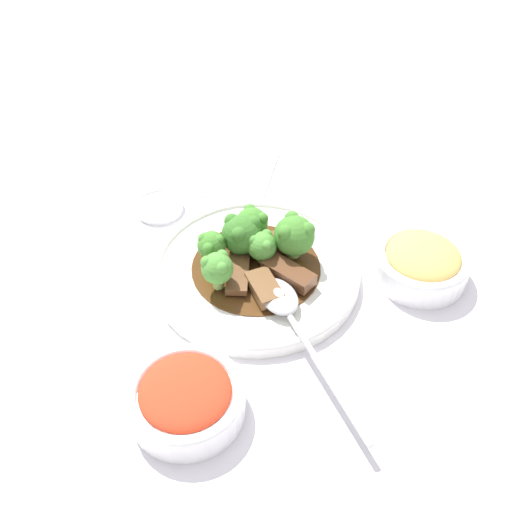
# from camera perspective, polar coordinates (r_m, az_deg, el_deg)

# --- Properties ---
(ground_plane) EXTENTS (4.00, 4.00, 0.00)m
(ground_plane) POSITION_cam_1_polar(r_m,az_deg,el_deg) (0.75, -0.00, -1.88)
(ground_plane) COLOR silver
(main_plate) EXTENTS (0.26, 0.26, 0.02)m
(main_plate) POSITION_cam_1_polar(r_m,az_deg,el_deg) (0.74, -0.00, -1.34)
(main_plate) COLOR white
(main_plate) RESTS_ON ground_plane
(beef_strip_0) EXTENTS (0.04, 0.06, 0.01)m
(beef_strip_0) POSITION_cam_1_polar(r_m,az_deg,el_deg) (0.75, 1.21, 1.24)
(beef_strip_0) COLOR brown
(beef_strip_0) RESTS_ON main_plate
(beef_strip_1) EXTENTS (0.07, 0.03, 0.01)m
(beef_strip_1) POSITION_cam_1_polar(r_m,az_deg,el_deg) (0.72, -1.70, -1.53)
(beef_strip_1) COLOR brown
(beef_strip_1) RESTS_ON main_plate
(beef_strip_2) EXTENTS (0.06, 0.07, 0.02)m
(beef_strip_2) POSITION_cam_1_polar(r_m,az_deg,el_deg) (0.71, 3.10, -1.61)
(beef_strip_2) COLOR #56331E
(beef_strip_2) RESTS_ON main_plate
(beef_strip_3) EXTENTS (0.06, 0.05, 0.01)m
(beef_strip_3) POSITION_cam_1_polar(r_m,az_deg,el_deg) (0.70, 0.81, -3.04)
(beef_strip_3) COLOR brown
(beef_strip_3) RESTS_ON main_plate
(broccoli_floret_0) EXTENTS (0.05, 0.05, 0.05)m
(broccoli_floret_0) POSITION_cam_1_polar(r_m,az_deg,el_deg) (0.73, -1.41, 2.14)
(broccoli_floret_0) COLOR #8EB756
(broccoli_floret_0) RESTS_ON main_plate
(broccoli_floret_1) EXTENTS (0.04, 0.04, 0.04)m
(broccoli_floret_1) POSITION_cam_1_polar(r_m,az_deg,el_deg) (0.72, 0.57, 0.99)
(broccoli_floret_1) COLOR #8EB756
(broccoli_floret_1) RESTS_ON main_plate
(broccoli_floret_2) EXTENTS (0.05, 0.05, 0.06)m
(broccoli_floret_2) POSITION_cam_1_polar(r_m,az_deg,el_deg) (0.73, 3.67, 2.02)
(broccoli_floret_2) COLOR #8EB756
(broccoli_floret_2) RESTS_ON main_plate
(broccoli_floret_3) EXTENTS (0.04, 0.04, 0.04)m
(broccoli_floret_3) POSITION_cam_1_polar(r_m,az_deg,el_deg) (0.72, -4.34, 0.81)
(broccoli_floret_3) COLOR #7FA84C
(broccoli_floret_3) RESTS_ON main_plate
(broccoli_floret_4) EXTENTS (0.04, 0.04, 0.05)m
(broccoli_floret_4) POSITION_cam_1_polar(r_m,az_deg,el_deg) (0.69, -3.72, -1.14)
(broccoli_floret_4) COLOR #8EB756
(broccoli_floret_4) RESTS_ON main_plate
(broccoli_floret_5) EXTENTS (0.04, 0.04, 0.04)m
(broccoli_floret_5) POSITION_cam_1_polar(r_m,az_deg,el_deg) (0.75, -0.40, 3.22)
(broccoli_floret_5) COLOR #7FA84C
(broccoli_floret_5) RESTS_ON main_plate
(serving_spoon) EXTENTS (0.21, 0.15, 0.01)m
(serving_spoon) POSITION_cam_1_polar(r_m,az_deg,el_deg) (0.68, 2.98, -5.19)
(serving_spoon) COLOR #B7B7BC
(serving_spoon) RESTS_ON main_plate
(side_bowl_kimchi) EXTENTS (0.12, 0.12, 0.04)m
(side_bowl_kimchi) POSITION_cam_1_polar(r_m,az_deg,el_deg) (0.61, -6.69, -13.26)
(side_bowl_kimchi) COLOR white
(side_bowl_kimchi) RESTS_ON ground_plane
(side_bowl_appetizer) EXTENTS (0.11, 0.11, 0.05)m
(side_bowl_appetizer) POSITION_cam_1_polar(r_m,az_deg,el_deg) (0.76, 15.50, -0.59)
(side_bowl_appetizer) COLOR white
(side_bowl_appetizer) RESTS_ON ground_plane
(sauce_dish) EXTENTS (0.07, 0.07, 0.01)m
(sauce_dish) POSITION_cam_1_polar(r_m,az_deg,el_deg) (0.85, -9.23, 4.73)
(sauce_dish) COLOR white
(sauce_dish) RESTS_ON ground_plane
(paper_napkin) EXTENTS (0.15, 0.10, 0.01)m
(paper_napkin) POSITION_cam_1_polar(r_m,az_deg,el_deg) (0.91, -1.39, 8.03)
(paper_napkin) COLOR white
(paper_napkin) RESTS_ON ground_plane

